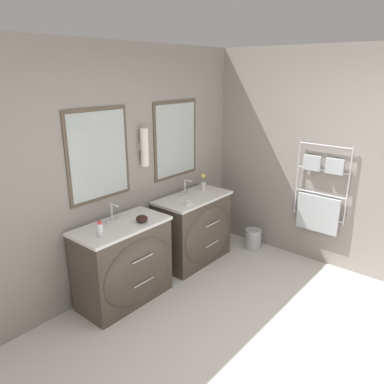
# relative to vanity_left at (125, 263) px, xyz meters

# --- Properties ---
(wall_back) EXTENTS (5.72, 0.17, 2.60)m
(wall_back) POSITION_rel_vanity_left_xyz_m (0.08, 0.35, 0.87)
(wall_back) COLOR gray
(wall_back) RESTS_ON ground_plane
(wall_right) EXTENTS (0.13, 4.28, 2.60)m
(wall_right) POSITION_rel_vanity_left_xyz_m (2.15, -0.89, 0.85)
(wall_right) COLOR gray
(wall_right) RESTS_ON ground_plane
(vanity_left) EXTENTS (0.98, 0.56, 0.86)m
(vanity_left) POSITION_rel_vanity_left_xyz_m (0.00, 0.00, 0.00)
(vanity_left) COLOR #4C4238
(vanity_left) RESTS_ON ground_plane
(vanity_right) EXTENTS (0.98, 0.56, 0.86)m
(vanity_right) POSITION_rel_vanity_left_xyz_m (1.13, 0.00, 0.00)
(vanity_right) COLOR #4C4238
(vanity_right) RESTS_ON ground_plane
(faucet_left) EXTENTS (0.17, 0.12, 0.20)m
(faucet_left) POSITION_rel_vanity_left_xyz_m (0.00, 0.15, 0.51)
(faucet_left) COLOR silver
(faucet_left) RESTS_ON vanity_left
(faucet_right) EXTENTS (0.17, 0.12, 0.20)m
(faucet_right) POSITION_rel_vanity_left_xyz_m (1.13, 0.15, 0.51)
(faucet_right) COLOR silver
(faucet_right) RESTS_ON vanity_right
(toiletry_bottle) EXTENTS (0.06, 0.06, 0.15)m
(toiletry_bottle) POSITION_rel_vanity_left_xyz_m (-0.31, -0.05, 0.49)
(toiletry_bottle) COLOR silver
(toiletry_bottle) RESTS_ON vanity_left
(amenity_bowl) EXTENTS (0.12, 0.12, 0.07)m
(amenity_bowl) POSITION_rel_vanity_left_xyz_m (0.18, -0.09, 0.46)
(amenity_bowl) COLOR black
(amenity_bowl) RESTS_ON vanity_left
(flower_vase) EXTENTS (0.06, 0.06, 0.22)m
(flower_vase) POSITION_rel_vanity_left_xyz_m (1.41, 0.09, 0.51)
(flower_vase) COLOR silver
(flower_vase) RESTS_ON vanity_right
(soap_dish) EXTENTS (0.11, 0.08, 0.04)m
(soap_dish) POSITION_rel_vanity_left_xyz_m (0.87, -0.09, 0.44)
(soap_dish) COLOR white
(soap_dish) RESTS_ON vanity_right
(waste_bin) EXTENTS (0.22, 0.22, 0.27)m
(waste_bin) POSITION_rel_vanity_left_xyz_m (1.90, -0.39, -0.29)
(waste_bin) COLOR #B7B7BC
(waste_bin) RESTS_ON ground_plane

